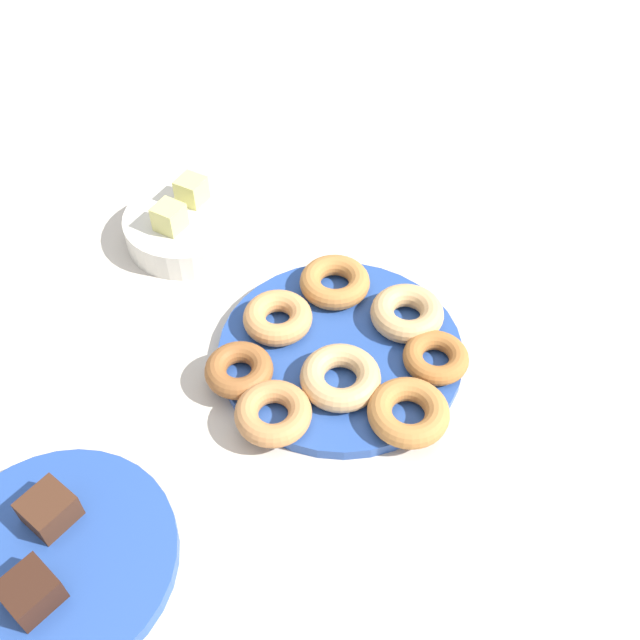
% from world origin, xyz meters
% --- Properties ---
extents(ground_plane, '(2.40, 2.40, 0.00)m').
position_xyz_m(ground_plane, '(0.00, 0.00, 0.00)').
color(ground_plane, beige).
extents(donut_plate, '(0.30, 0.30, 0.02)m').
position_xyz_m(donut_plate, '(0.00, 0.00, 0.01)').
color(donut_plate, '#284C9E').
rests_on(donut_plate, ground_plane).
extents(donut_0, '(0.11, 0.11, 0.03)m').
position_xyz_m(donut_0, '(-0.01, 0.08, 0.03)').
color(donut_0, tan).
rests_on(donut_0, donut_plate).
extents(donut_1, '(0.10, 0.10, 0.03)m').
position_xyz_m(donut_1, '(-0.13, 0.01, 0.03)').
color(donut_1, '#C6844C').
rests_on(donut_1, donut_plate).
extents(donut_2, '(0.13, 0.13, 0.03)m').
position_xyz_m(donut_2, '(0.08, -0.05, 0.03)').
color(donut_2, tan).
rests_on(donut_2, donut_plate).
extents(donut_3, '(0.13, 0.13, 0.03)m').
position_xyz_m(donut_3, '(-0.05, -0.12, 0.03)').
color(donut_3, '#BC7A3D').
rests_on(donut_3, donut_plate).
extents(donut_4, '(0.13, 0.13, 0.03)m').
position_xyz_m(donut_4, '(0.08, 0.06, 0.03)').
color(donut_4, '#BC7A3D').
rests_on(donut_4, donut_plate).
extents(donut_5, '(0.13, 0.13, 0.03)m').
position_xyz_m(donut_5, '(-0.05, -0.03, 0.03)').
color(donut_5, tan).
rests_on(donut_5, donut_plate).
extents(donut_6, '(0.11, 0.11, 0.03)m').
position_xyz_m(donut_6, '(-0.10, 0.07, 0.03)').
color(donut_6, '#995B2D').
rests_on(donut_6, donut_plate).
extents(donut_7, '(0.10, 0.10, 0.02)m').
position_xyz_m(donut_7, '(0.04, -0.11, 0.03)').
color(donut_7, '#AD6B33').
rests_on(donut_7, donut_plate).
extents(cake_plate, '(0.24, 0.24, 0.02)m').
position_xyz_m(cake_plate, '(-0.38, 0.09, 0.01)').
color(cake_plate, '#284C9E').
rests_on(cake_plate, ground_plane).
extents(brownie_near, '(0.05, 0.05, 0.03)m').
position_xyz_m(brownie_near, '(-0.42, 0.07, 0.03)').
color(brownie_near, '#381E14').
rests_on(brownie_near, cake_plate).
extents(brownie_far, '(0.05, 0.05, 0.03)m').
position_xyz_m(brownie_far, '(-0.35, 0.12, 0.03)').
color(brownie_far, '#472819').
rests_on(brownie_far, cake_plate).
extents(fruit_bowl, '(0.18, 0.18, 0.04)m').
position_xyz_m(fruit_bowl, '(0.06, 0.30, 0.02)').
color(fruit_bowl, silver).
rests_on(fruit_bowl, ground_plane).
extents(melon_chunk_left, '(0.04, 0.04, 0.04)m').
position_xyz_m(melon_chunk_left, '(0.03, 0.30, 0.06)').
color(melon_chunk_left, '#DBD67A').
rests_on(melon_chunk_left, fruit_bowl).
extents(melon_chunk_right, '(0.04, 0.04, 0.04)m').
position_xyz_m(melon_chunk_right, '(0.10, 0.31, 0.06)').
color(melon_chunk_right, '#DBD67A').
rests_on(melon_chunk_right, fruit_bowl).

